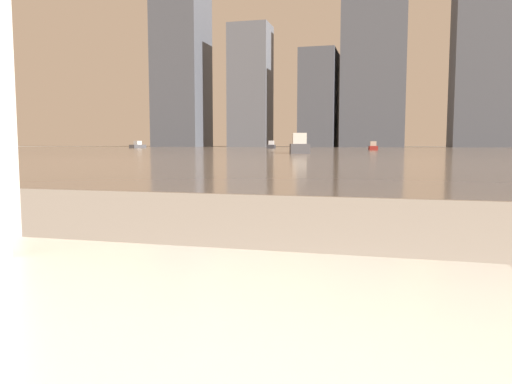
# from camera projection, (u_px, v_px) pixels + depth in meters

# --- Properties ---
(harbor_water) EXTENTS (180.00, 110.00, 0.01)m
(harbor_water) POSITION_uv_depth(u_px,v_px,m) (384.00, 150.00, 59.77)
(harbor_water) COLOR gray
(harbor_water) RESTS_ON ground_plane
(harbor_boat_0) EXTENTS (1.70, 3.44, 1.23)m
(harbor_boat_0) POSITION_uv_depth(u_px,v_px,m) (138.00, 145.00, 86.55)
(harbor_boat_0) COLOR #4C4C51
(harbor_boat_0) RESTS_ON harbor_water
(harbor_boat_1) EXTENTS (1.56, 3.41, 1.23)m
(harbor_boat_1) POSITION_uv_depth(u_px,v_px,m) (271.00, 146.00, 80.55)
(harbor_boat_1) COLOR #2D2D33
(harbor_boat_1) RESTS_ON harbor_water
(harbor_boat_2) EXTENTS (1.20, 2.81, 1.02)m
(harbor_boat_2) POSITION_uv_depth(u_px,v_px,m) (373.00, 147.00, 58.58)
(harbor_boat_2) COLOR maroon
(harbor_boat_2) RESTS_ON harbor_water
(harbor_boat_3) EXTENTS (2.28, 4.35, 1.55)m
(harbor_boat_3) POSITION_uv_depth(u_px,v_px,m) (299.00, 146.00, 38.58)
(harbor_boat_3) COLOR #4C4C51
(harbor_boat_3) RESTS_ON harbor_water
(skyline_tower_1) EXTENTS (9.66, 7.92, 29.10)m
(skyline_tower_1) POSITION_uv_depth(u_px,v_px,m) (250.00, 86.00, 120.49)
(skyline_tower_1) COLOR slate
(skyline_tower_1) RESTS_ON ground_plane
(skyline_tower_2) EXTENTS (8.11, 13.29, 22.06)m
(skyline_tower_2) POSITION_uv_depth(u_px,v_px,m) (319.00, 100.00, 116.54)
(skyline_tower_2) COLOR #4C515B
(skyline_tower_2) RESTS_ON ground_plane
(skyline_tower_3) EXTENTS (13.99, 12.14, 35.66)m
(skyline_tower_3) POSITION_uv_depth(u_px,v_px,m) (374.00, 68.00, 112.74)
(skyline_tower_3) COLOR #4C515B
(skyline_tower_3) RESTS_ON ground_plane
(skyline_tower_4) EXTENTS (13.71, 12.75, 53.72)m
(skyline_tower_4) POSITION_uv_depth(u_px,v_px,m) (488.00, 20.00, 105.84)
(skyline_tower_4) COLOR #4C515B
(skyline_tower_4) RESTS_ON ground_plane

